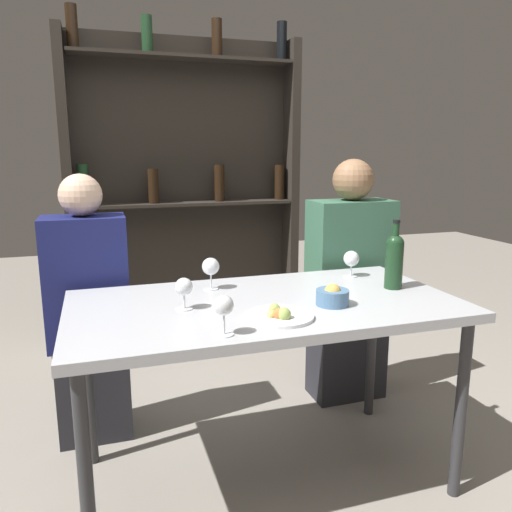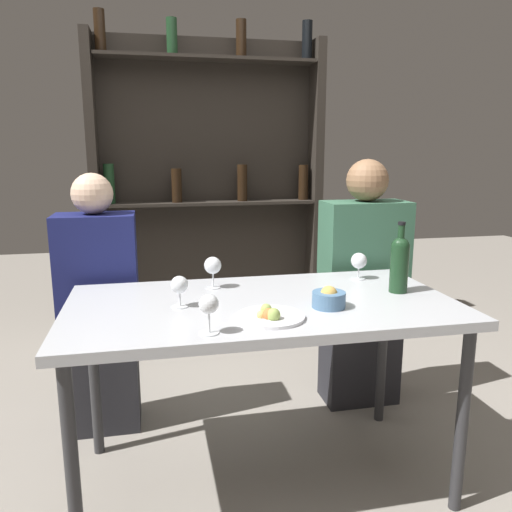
# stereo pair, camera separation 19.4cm
# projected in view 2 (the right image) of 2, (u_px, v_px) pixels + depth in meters

# --- Properties ---
(ground_plane) EXTENTS (10.00, 10.00, 0.00)m
(ground_plane) POSITION_uv_depth(u_px,v_px,m) (262.00, 477.00, 2.02)
(ground_plane) COLOR gray
(dining_table) EXTENTS (1.44, 0.76, 0.74)m
(dining_table) POSITION_uv_depth(u_px,v_px,m) (262.00, 317.00, 1.88)
(dining_table) COLOR #B7BABF
(dining_table) RESTS_ON ground_plane
(wine_rack_wall) EXTENTS (1.55, 0.21, 2.14)m
(wine_rack_wall) POSITION_uv_depth(u_px,v_px,m) (209.00, 184.00, 3.41)
(wine_rack_wall) COLOR #28231E
(wine_rack_wall) RESTS_ON ground_plane
(wine_bottle) EXTENTS (0.07, 0.07, 0.28)m
(wine_bottle) POSITION_uv_depth(u_px,v_px,m) (399.00, 262.00, 1.97)
(wine_bottle) COLOR #19381E
(wine_bottle) RESTS_ON dining_table
(wine_glass_0) EXTENTS (0.06, 0.06, 0.13)m
(wine_glass_0) POSITION_uv_depth(u_px,v_px,m) (209.00, 306.00, 1.52)
(wine_glass_0) COLOR silver
(wine_glass_0) RESTS_ON dining_table
(wine_glass_1) EXTENTS (0.06, 0.06, 0.12)m
(wine_glass_1) POSITION_uv_depth(u_px,v_px,m) (179.00, 286.00, 1.78)
(wine_glass_1) COLOR silver
(wine_glass_1) RESTS_ON dining_table
(wine_glass_2) EXTENTS (0.07, 0.07, 0.13)m
(wine_glass_2) POSITION_uv_depth(u_px,v_px,m) (213.00, 266.00, 2.03)
(wine_glass_2) COLOR silver
(wine_glass_2) RESTS_ON dining_table
(wine_glass_3) EXTENTS (0.07, 0.07, 0.12)m
(wine_glass_3) POSITION_uv_depth(u_px,v_px,m) (359.00, 261.00, 2.18)
(wine_glass_3) COLOR silver
(wine_glass_3) RESTS_ON dining_table
(food_plate_0) EXTENTS (0.23, 0.23, 0.05)m
(food_plate_0) POSITION_uv_depth(u_px,v_px,m) (270.00, 316.00, 1.67)
(food_plate_0) COLOR white
(food_plate_0) RESTS_ON dining_table
(snack_bowl) EXTENTS (0.12, 0.12, 0.08)m
(snack_bowl) POSITION_uv_depth(u_px,v_px,m) (329.00, 298.00, 1.79)
(snack_bowl) COLOR #4C7299
(snack_bowl) RESTS_ON dining_table
(seated_person_left) EXTENTS (0.35, 0.22, 1.20)m
(seated_person_left) POSITION_uv_depth(u_px,v_px,m) (100.00, 313.00, 2.29)
(seated_person_left) COLOR #26262B
(seated_person_left) RESTS_ON ground_plane
(seated_person_right) EXTENTS (0.42, 0.22, 1.26)m
(seated_person_right) POSITION_uv_depth(u_px,v_px,m) (362.00, 291.00, 2.55)
(seated_person_right) COLOR #26262B
(seated_person_right) RESTS_ON ground_plane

